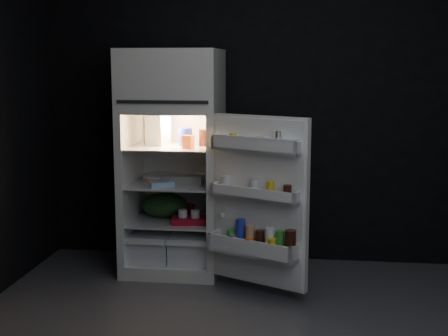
# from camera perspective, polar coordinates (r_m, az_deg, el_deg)

# --- Properties ---
(wall_back) EXTENTS (4.00, 0.00, 2.70)m
(wall_back) POSITION_cam_1_polar(r_m,az_deg,el_deg) (5.25, 5.32, 6.01)
(wall_back) COLOR black
(wall_back) RESTS_ON ground
(wall_front) EXTENTS (4.00, 0.00, 2.70)m
(wall_front) POSITION_cam_1_polar(r_m,az_deg,el_deg) (1.87, 1.49, -0.21)
(wall_front) COLOR black
(wall_front) RESTS_ON ground
(refrigerator) EXTENTS (0.76, 0.71, 1.78)m
(refrigerator) POSITION_cam_1_polar(r_m,az_deg,el_deg) (5.02, -4.63, 1.33)
(refrigerator) COLOR white
(refrigerator) RESTS_ON ground
(fridge_door) EXTENTS (0.73, 0.49, 1.22)m
(fridge_door) POSITION_cam_1_polar(r_m,az_deg,el_deg) (4.43, 3.16, -3.30)
(fridge_door) COLOR white
(fridge_door) RESTS_ON ground
(milk_jug) EXTENTS (0.19, 0.19, 0.24)m
(milk_jug) POSITION_cam_1_polar(r_m,az_deg,el_deg) (4.99, -6.06, 3.46)
(milk_jug) COLOR white
(milk_jug) RESTS_ON refrigerator
(mayo_jar) EXTENTS (0.11, 0.11, 0.14)m
(mayo_jar) POSITION_cam_1_polar(r_m,az_deg,el_deg) (4.95, -3.53, 2.87)
(mayo_jar) COLOR #202EB1
(mayo_jar) RESTS_ON refrigerator
(jam_jar) EXTENTS (0.13, 0.13, 0.13)m
(jam_jar) POSITION_cam_1_polar(r_m,az_deg,el_deg) (4.92, -1.70, 2.79)
(jam_jar) COLOR black
(jam_jar) RESTS_ON refrigerator
(amber_bottle) EXTENTS (0.11, 0.11, 0.22)m
(amber_bottle) POSITION_cam_1_polar(r_m,az_deg,el_deg) (5.05, -6.91, 3.41)
(amber_bottle) COLOR #B8681D
(amber_bottle) RESTS_ON refrigerator
(small_carton) EXTENTS (0.10, 0.08, 0.10)m
(small_carton) POSITION_cam_1_polar(r_m,az_deg,el_deg) (4.78, -3.29, 2.39)
(small_carton) COLOR #E7591B
(small_carton) RESTS_ON refrigerator
(egg_carton) EXTENTS (0.32, 0.12, 0.07)m
(egg_carton) POSITION_cam_1_polar(r_m,az_deg,el_deg) (4.93, -3.84, -1.09)
(egg_carton) COLOR gray
(egg_carton) RESTS_ON refrigerator
(pie) EXTENTS (0.33, 0.33, 0.04)m
(pie) POSITION_cam_1_polar(r_m,az_deg,el_deg) (5.11, -5.79, -0.92)
(pie) COLOR tan
(pie) RESTS_ON refrigerator
(flat_package) EXTENTS (0.20, 0.16, 0.04)m
(flat_package) POSITION_cam_1_polar(r_m,az_deg,el_deg) (4.85, -5.69, -1.48)
(flat_package) COLOR #8FB2DD
(flat_package) RESTS_ON refrigerator
(wrapped_pkg) EXTENTS (0.14, 0.13, 0.05)m
(wrapped_pkg) POSITION_cam_1_polar(r_m,az_deg,el_deg) (5.15, -1.97, -0.74)
(wrapped_pkg) COLOR beige
(wrapped_pkg) RESTS_ON refrigerator
(produce_bag) EXTENTS (0.41, 0.35, 0.20)m
(produce_bag) POSITION_cam_1_polar(r_m,az_deg,el_deg) (5.14, -5.42, -3.39)
(produce_bag) COLOR #193815
(produce_bag) RESTS_ON refrigerator
(yogurt_tray) EXTENTS (0.31, 0.19, 0.05)m
(yogurt_tray) POSITION_cam_1_polar(r_m,az_deg,el_deg) (4.92, -3.10, -4.81)
(yogurt_tray) COLOR maroon
(yogurt_tray) RESTS_ON refrigerator
(small_can_red) EXTENTS (0.07, 0.07, 0.09)m
(small_can_red) POSITION_cam_1_polar(r_m,az_deg,el_deg) (5.21, -3.03, -3.76)
(small_can_red) COLOR maroon
(small_can_red) RESTS_ON refrigerator
(small_can_silver) EXTENTS (0.07, 0.07, 0.09)m
(small_can_silver) POSITION_cam_1_polar(r_m,az_deg,el_deg) (5.13, -1.37, -3.97)
(small_can_silver) COLOR silver
(small_can_silver) RESTS_ON refrigerator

